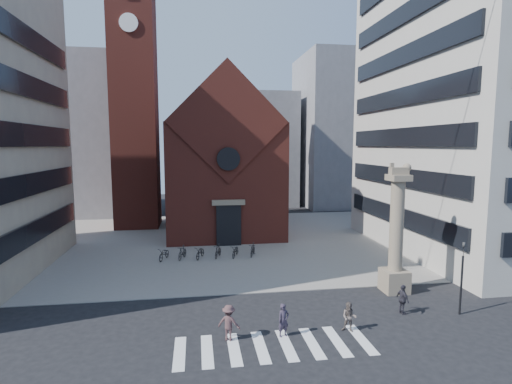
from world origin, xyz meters
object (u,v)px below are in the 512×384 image
pedestrian_0 (283,320)px  scooter_0 (164,254)px  traffic_light (462,276)px  pedestrian_2 (403,299)px  lion_column (396,241)px  pedestrian_1 (349,317)px

pedestrian_0 → scooter_0: 16.50m
traffic_light → pedestrian_2: traffic_light is taller
pedestrian_0 → traffic_light: bearing=-14.6°
lion_column → pedestrian_2: (-1.30, -3.44, -2.58)m
lion_column → scooter_0: bearing=148.3°
traffic_light → pedestrian_1: (-7.20, -1.08, -1.49)m
traffic_light → pedestrian_0: (-10.76, -1.08, -1.42)m
pedestrian_1 → pedestrian_2: 4.25m
traffic_light → scooter_0: 22.65m
traffic_light → pedestrian_1: size_ratio=2.71×
pedestrian_0 → pedestrian_2: size_ratio=0.98×
scooter_0 → pedestrian_2: bearing=-23.7°
lion_column → traffic_light: lion_column is taller
scooter_0 → lion_column: bearing=-13.1°
pedestrian_0 → pedestrian_2: pedestrian_2 is taller
pedestrian_0 → pedestrian_1: bearing=-20.4°
lion_column → traffic_light: bearing=-63.5°
traffic_light → pedestrian_0: 10.90m
lion_column → pedestrian_1: (-5.21, -5.08, -2.66)m
lion_column → traffic_light: size_ratio=2.02×
traffic_light → scooter_0: traffic_light is taller
pedestrian_0 → pedestrian_1: size_ratio=1.09×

